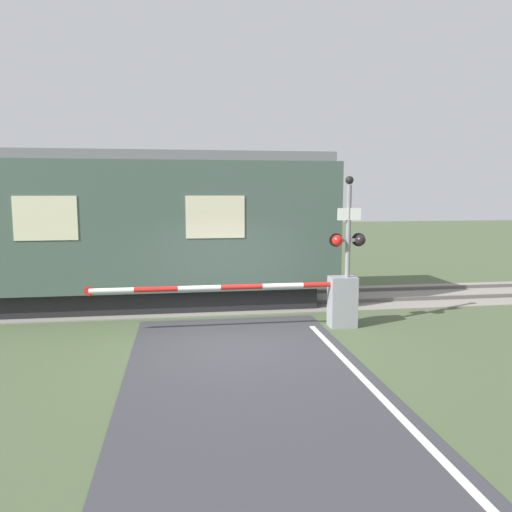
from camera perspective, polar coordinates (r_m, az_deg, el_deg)
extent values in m
plane|color=#475638|center=(10.26, -2.17, -10.01)|extent=(80.00, 80.00, 0.00)
cube|color=gray|center=(14.02, -3.96, -5.22)|extent=(36.00, 3.20, 0.03)
cube|color=#595451|center=(13.31, -3.71, -5.61)|extent=(36.00, 0.08, 0.10)
cube|color=#595451|center=(14.71, -4.19, -4.37)|extent=(36.00, 0.08, 0.10)
cube|color=black|center=(14.26, -21.03, -4.31)|extent=(13.17, 2.53, 0.60)
cube|color=#42564C|center=(14.02, -21.39, 3.37)|extent=(14.31, 2.97, 3.22)
cube|color=slate|center=(14.02, -21.72, 10.44)|extent=(14.03, 2.73, 0.24)
cube|color=beige|center=(12.19, -4.67, 4.46)|extent=(1.43, 0.02, 1.03)
cube|color=beige|center=(12.56, -22.94, 3.99)|extent=(1.43, 0.02, 1.03)
cube|color=gray|center=(11.56, 9.85, -5.17)|extent=(0.60, 0.44, 1.16)
cylinder|color=gray|center=(11.48, 9.89, -3.17)|extent=(0.16, 0.16, 0.18)
cylinder|color=red|center=(11.34, 7.67, -3.25)|extent=(0.92, 0.11, 0.11)
cylinder|color=white|center=(11.12, 3.09, -3.41)|extent=(0.92, 0.11, 0.11)
cylinder|color=red|center=(10.97, -1.65, -3.55)|extent=(0.92, 0.11, 0.11)
cylinder|color=white|center=(10.90, -6.49, -3.66)|extent=(0.92, 0.11, 0.11)
cylinder|color=red|center=(10.91, -11.35, -3.75)|extent=(0.92, 0.11, 0.11)
cylinder|color=white|center=(11.00, -16.18, -3.81)|extent=(0.92, 0.11, 0.11)
cylinder|color=red|center=(11.07, -18.56, -3.83)|extent=(0.20, 0.02, 0.20)
cylinder|color=gray|center=(11.35, 10.44, -0.13)|extent=(0.11, 0.11, 3.22)
cube|color=gray|center=(11.30, 10.48, 1.81)|extent=(0.65, 0.07, 0.07)
sphere|color=red|center=(11.17, 9.28, 1.77)|extent=(0.24, 0.24, 0.24)
sphere|color=black|center=(11.34, 11.83, 1.79)|extent=(0.24, 0.24, 0.24)
cylinder|color=black|center=(11.28, 9.11, 1.82)|extent=(0.30, 0.06, 0.30)
cylinder|color=black|center=(11.45, 11.64, 1.85)|extent=(0.30, 0.06, 0.30)
cube|color=white|center=(11.22, 10.62, 4.73)|extent=(0.53, 0.02, 0.27)
sphere|color=black|center=(11.26, 10.64, 8.52)|extent=(0.18, 0.18, 0.18)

